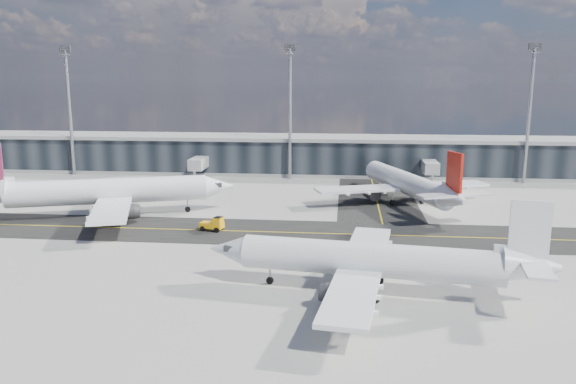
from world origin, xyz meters
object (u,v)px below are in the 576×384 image
at_px(airliner_redtail, 407,184).
at_px(airliner_near, 375,261).
at_px(service_van, 397,184).
at_px(baggage_tug, 214,224).
at_px(airliner_af, 105,192).

distance_m(airliner_redtail, airliner_near, 43.49).
height_order(airliner_redtail, service_van, airliner_redtail).
distance_m(airliner_near, baggage_tug, 31.24).
relative_size(airliner_redtail, baggage_tug, 10.04).
height_order(airliner_redtail, airliner_near, airliner_redtail).
distance_m(airliner_af, airliner_redtail, 51.11).
bearing_deg(airliner_redtail, airliner_af, 175.90).
bearing_deg(airliner_af, baggage_tug, 51.61).
height_order(airliner_near, baggage_tug, airliner_near).
height_order(airliner_af, airliner_near, airliner_af).
bearing_deg(baggage_tug, airliner_af, -96.74).
bearing_deg(airliner_near, airliner_af, 62.50).
xyz_separation_m(baggage_tug, service_van, (29.51, 36.34, -0.38)).
height_order(airliner_redtail, baggage_tug, airliner_redtail).
bearing_deg(service_van, airliner_near, -122.12).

